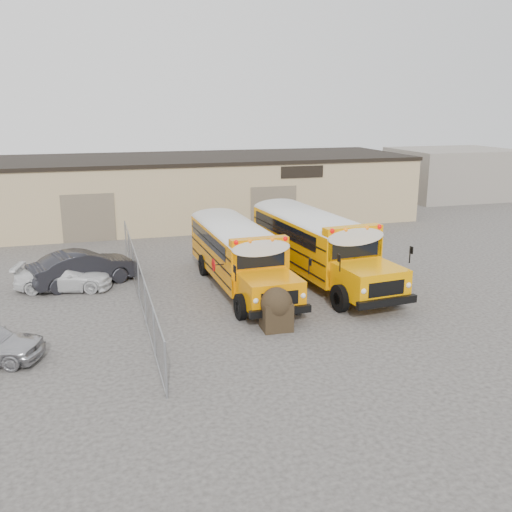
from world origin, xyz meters
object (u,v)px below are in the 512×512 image
object	(u,v)px
school_bus_left	(207,224)
tarp_bundle	(276,308)
school_bus_right	(264,216)
car_white	(64,277)
car_dark	(84,268)

from	to	relation	value
school_bus_left	tarp_bundle	world-z (taller)	school_bus_left
school_bus_left	tarp_bundle	distance (m)	11.96
school_bus_right	car_white	xyz separation A→B (m)	(-11.24, -5.34, -1.27)
school_bus_left	car_white	size ratio (longest dim) A/B	2.40
tarp_bundle	car_dark	xyz separation A→B (m)	(-7.01, 7.83, -0.03)
school_bus_right	car_white	bearing A→B (deg)	-154.60
school_bus_left	car_dark	world-z (taller)	school_bus_left
tarp_bundle	car_dark	bearing A→B (deg)	131.81
tarp_bundle	car_dark	world-z (taller)	tarp_bundle
tarp_bundle	car_white	bearing A→B (deg)	137.46
school_bus_right	car_dark	size ratio (longest dim) A/B	2.28
school_bus_left	car_white	distance (m)	9.05
school_bus_right	car_dark	world-z (taller)	school_bus_right
school_bus_left	car_white	bearing A→B (deg)	-148.84
school_bus_right	school_bus_left	bearing A→B (deg)	-169.02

